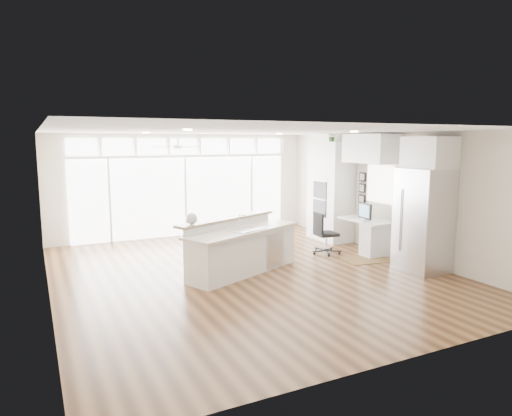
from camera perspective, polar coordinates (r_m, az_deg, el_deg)
name	(u,v)px	position (r m, az deg, el deg)	size (l,w,h in m)	color
floor	(248,273)	(8.89, -0.95, -8.15)	(7.00, 8.00, 0.02)	#402513
ceiling	(248,131)	(8.52, -1.00, 9.60)	(7.00, 8.00, 0.02)	silver
wall_back	(184,185)	(12.31, -8.96, 2.84)	(7.00, 0.04, 2.70)	beige
wall_front	(402,248)	(5.32, 17.83, -4.73)	(7.00, 0.04, 2.70)	beige
wall_left	(44,217)	(7.79, -24.94, -1.03)	(0.04, 8.00, 2.70)	beige
wall_right	(390,194)	(10.57, 16.46, 1.69)	(0.04, 8.00, 2.70)	beige
glass_wall	(185,197)	(12.29, -8.85, 1.42)	(5.80, 0.06, 2.08)	white
transom_row	(184,146)	(12.20, -8.99, 7.64)	(5.90, 0.06, 0.40)	white
desk_window	(380,184)	(10.74, 15.26, 2.92)	(0.04, 0.85, 0.85)	white
ceiling_fan	(178,143)	(10.96, -9.73, 8.07)	(1.16, 1.16, 0.32)	white
recessed_lights	(244,132)	(8.70, -1.57, 9.44)	(3.40, 3.00, 0.02)	white
oven_cabinet	(331,191)	(11.76, 9.31, 2.08)	(0.64, 1.20, 2.50)	white
desk_nook	(367,236)	(10.70, 13.69, -3.39)	(0.72, 1.30, 0.76)	white
upper_cabinets	(371,149)	(10.51, 14.24, 7.21)	(0.64, 1.30, 0.64)	white
refrigerator	(423,220)	(9.39, 20.19, -1.44)	(0.76, 0.90, 2.00)	silver
fridge_cabinet	(429,153)	(9.31, 20.85, 6.50)	(0.64, 0.90, 0.60)	white
framed_photos	(362,188)	(11.22, 13.14, 2.45)	(0.06, 0.22, 0.80)	black
kitchen_island	(243,246)	(8.78, -1.58, -4.80)	(2.60, 0.98, 1.03)	white
rug	(366,259)	(10.11, 13.59, -6.25)	(1.00, 0.72, 0.01)	#3D2813
office_chair	(326,234)	(10.35, 8.79, -3.17)	(0.48, 0.44, 0.93)	black
fishbowl	(192,218)	(8.27, -8.04, -1.30)	(0.21, 0.21, 0.21)	silver
monitor	(365,211)	(10.55, 13.47, -0.35)	(0.08, 0.48, 0.40)	black
keyboard	(359,220)	(10.47, 12.72, -1.45)	(0.11, 0.29, 0.01)	silver
potted_plant	(332,137)	(11.69, 9.46, 8.71)	(0.25, 0.27, 0.21)	#2E5E28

